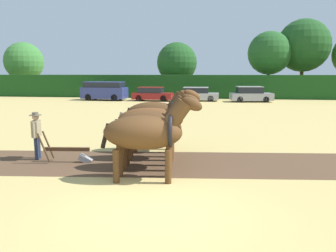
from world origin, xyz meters
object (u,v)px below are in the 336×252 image
(plow, at_px, (71,153))
(parked_car_center, at_px, (251,94))
(tree_center, at_px, (303,46))
(draft_horse_lead_right, at_px, (151,127))
(draft_horse_trail_right, at_px, (156,114))
(tree_far_left, at_px, (24,62))
(tree_center_left, at_px, (269,53))
(farmer_at_plow, at_px, (36,132))
(draft_horse_trail_left, at_px, (154,120))
(parked_car_left, at_px, (152,94))
(draft_horse_lead_left, at_px, (147,132))
(parked_car_center_left, at_px, (197,94))
(farmer_beside_team, at_px, (165,119))
(parked_van, at_px, (104,91))
(tree_left, at_px, (177,63))

(plow, relative_size, parked_car_center, 0.41)
(tree_center, height_order, draft_horse_lead_right, tree_center)
(draft_horse_trail_right, bearing_deg, tree_far_left, 122.06)
(tree_center_left, distance_m, farmer_at_plow, 34.85)
(draft_horse_trail_left, relative_size, parked_car_left, 0.69)
(tree_center, xyz_separation_m, farmer_at_plow, (-17.19, -33.42, -5.32))
(draft_horse_lead_left, bearing_deg, parked_car_center_left, 84.10)
(tree_center_left, distance_m, parked_car_center, 9.89)
(plow, bearing_deg, parked_car_center_left, 77.34)
(draft_horse_lead_right, height_order, farmer_beside_team, draft_horse_lead_right)
(draft_horse_lead_right, relative_size, farmer_beside_team, 1.64)
(farmer_at_plow, bearing_deg, draft_horse_trail_left, -3.39)
(tree_far_left, distance_m, farmer_at_plow, 39.13)
(farmer_at_plow, bearing_deg, draft_horse_lead_left, -33.49)
(draft_horse_lead_left, distance_m, parked_van, 27.37)
(draft_horse_lead_left, distance_m, parked_car_center_left, 25.96)
(draft_horse_trail_left, xyz_separation_m, parked_car_left, (-4.29, 23.11, -0.68))
(draft_horse_lead_left, bearing_deg, farmer_beside_team, 86.71)
(draft_horse_lead_left, bearing_deg, parked_car_left, 94.65)
(farmer_beside_team, bearing_deg, parked_car_left, 65.70)
(parked_car_left, xyz_separation_m, parked_car_center, (10.16, 0.15, 0.05))
(tree_center_left, bearing_deg, parked_car_center, -110.03)
(farmer_at_plow, relative_size, parked_car_center, 0.38)
(farmer_beside_team, bearing_deg, tree_center_left, 36.77)
(tree_left, height_order, draft_horse_lead_right, tree_left)
(draft_horse_trail_right, relative_size, parked_car_center, 0.63)
(tree_center, relative_size, farmer_beside_team, 5.48)
(farmer_at_plow, bearing_deg, draft_horse_lead_right, -19.32)
(parked_van, xyz_separation_m, parked_car_center, (15.44, -0.03, -0.28))
(farmer_at_plow, bearing_deg, parked_van, 91.48)
(parked_van, bearing_deg, parked_car_left, 2.06)
(tree_left, distance_m, parked_car_left, 9.30)
(draft_horse_lead_right, xyz_separation_m, draft_horse_trail_right, (-0.23, 2.27, 0.09))
(draft_horse_lead_right, bearing_deg, parked_van, 106.20)
(draft_horse_lead_right, xyz_separation_m, draft_horse_trail_left, (-0.10, 1.14, 0.06))
(tree_center_left, bearing_deg, draft_horse_lead_right, -105.05)
(draft_horse_trail_left, bearing_deg, tree_center, 62.75)
(draft_horse_lead_left, bearing_deg, tree_left, 89.32)
(tree_far_left, xyz_separation_m, plow, (21.60, -33.52, -4.13))
(tree_center, bearing_deg, parked_car_left, -150.87)
(draft_horse_trail_left, bearing_deg, tree_far_left, 121.23)
(farmer_beside_team, height_order, parked_van, parked_van)
(tree_center_left, bearing_deg, farmer_at_plow, -111.89)
(tree_center, bearing_deg, tree_left, -175.34)
(draft_horse_trail_right, bearing_deg, tree_center_left, 68.10)
(tree_center, relative_size, draft_horse_trail_left, 3.20)
(tree_center_left, bearing_deg, tree_left, 179.75)
(draft_horse_lead_left, distance_m, parked_car_center, 26.16)
(parked_van, bearing_deg, tree_center_left, 28.06)
(plow, relative_size, farmer_at_plow, 1.08)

